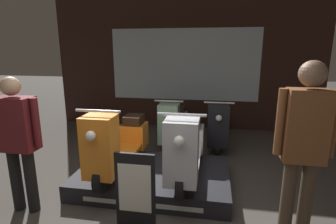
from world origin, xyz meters
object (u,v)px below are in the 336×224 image
object	(u,v)px
scooter_backrow_0	(174,124)
person_right_browsing	(304,142)
scooter_display_left	(119,143)
scooter_backrow_1	(217,126)
price_sign_board	(135,193)
person_left_browsing	(17,135)
scooter_display_right	(187,147)

from	to	relation	value
scooter_backrow_0	person_right_browsing	world-z (taller)	person_right_browsing
scooter_display_left	scooter_backrow_1	xyz separation A→B (m)	(1.39, 1.91, -0.24)
scooter_backrow_0	price_sign_board	size ratio (longest dim) A/B	2.01
person_left_browsing	scooter_backrow_0	bearing A→B (deg)	62.49
scooter_display_left	scooter_display_right	bearing A→B (deg)	0.00
person_left_browsing	scooter_backrow_1	bearing A→B (deg)	49.49
scooter_display_right	scooter_display_left	bearing A→B (deg)	180.00
person_right_browsing	price_sign_board	distance (m)	1.74
scooter_backrow_1	person_left_browsing	size ratio (longest dim) A/B	1.10
person_left_browsing	person_right_browsing	size ratio (longest dim) A/B	0.89
scooter_backrow_1	person_right_browsing	world-z (taller)	person_right_browsing
scooter_display_left	person_left_browsing	distance (m)	1.26
scooter_display_left	scooter_backrow_0	bearing A→B (deg)	75.64
scooter_backrow_0	scooter_display_right	bearing A→B (deg)	-76.17
scooter_backrow_0	person_right_browsing	xyz separation A→B (m)	(1.65, -2.70, 0.67)
scooter_display_left	scooter_display_right	world-z (taller)	same
scooter_backrow_1	person_left_browsing	bearing A→B (deg)	-130.51
scooter_backrow_1	person_right_browsing	distance (m)	2.88
scooter_display_right	scooter_backrow_1	size ratio (longest dim) A/B	1.00
scooter_backrow_1	price_sign_board	size ratio (longest dim) A/B	2.01
scooter_backrow_0	person_left_browsing	distance (m)	3.10
scooter_backrow_1	scooter_backrow_0	bearing A→B (deg)	180.00
person_right_browsing	person_left_browsing	bearing A→B (deg)	-180.00
person_left_browsing	person_right_browsing	world-z (taller)	person_right_browsing
scooter_display_left	price_sign_board	distance (m)	1.09
scooter_backrow_0	scooter_backrow_1	size ratio (longest dim) A/B	1.00
scooter_backrow_0	scooter_backrow_1	xyz separation A→B (m)	(0.90, 0.00, 0.00)
scooter_backrow_0	price_sign_board	bearing A→B (deg)	-89.41
scooter_display_left	person_left_browsing	xyz separation A→B (m)	(-0.92, -0.80, 0.33)
person_left_browsing	price_sign_board	xyz separation A→B (m)	(1.44, -0.14, -0.51)
scooter_display_left	person_left_browsing	bearing A→B (deg)	-139.12
price_sign_board	scooter_display_right	bearing A→B (deg)	64.92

